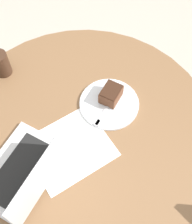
{
  "coord_description": "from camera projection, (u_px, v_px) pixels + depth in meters",
  "views": [
    {
      "loc": [
        0.33,
        0.44,
        1.81
      ],
      "look_at": [
        -0.08,
        -0.01,
        0.76
      ],
      "focal_mm": 50.0,
      "sensor_mm": 36.0,
      "label": 1
    }
  ],
  "objects": [
    {
      "name": "ground_plane",
      "position": [
        87.0,
        184.0,
        1.84
      ],
      "size": [
        12.0,
        12.0,
        0.0
      ],
      "primitive_type": "plane",
      "color": "#B7AD9E"
    },
    {
      "name": "dining_table",
      "position": [
        84.0,
        147.0,
        1.36
      ],
      "size": [
        1.07,
        1.07,
        0.72
      ],
      "color": "brown",
      "rests_on": "ground_plane"
    },
    {
      "name": "paper_document",
      "position": [
        70.0,
        148.0,
        1.18
      ],
      "size": [
        0.34,
        0.3,
        0.0
      ],
      "rotation": [
        0.0,
        0.0,
        -0.17
      ],
      "color": "white",
      "rests_on": "dining_table"
    },
    {
      "name": "plate",
      "position": [
        109.0,
        104.0,
        1.27
      ],
      "size": [
        0.24,
        0.24,
        0.01
      ],
      "color": "silver",
      "rests_on": "dining_table"
    },
    {
      "name": "cake_slice",
      "position": [
        111.0,
        94.0,
        1.25
      ],
      "size": [
        0.11,
        0.1,
        0.06
      ],
      "rotation": [
        0.0,
        0.0,
        3.47
      ],
      "color": "brown",
      "rests_on": "plate"
    },
    {
      "name": "fork",
      "position": [
        104.0,
        113.0,
        1.24
      ],
      "size": [
        0.17,
        0.07,
        0.0
      ],
      "rotation": [
        0.0,
        0.0,
        6.6
      ],
      "color": "silver",
      "rests_on": "plate"
    },
    {
      "name": "coffee_glass",
      "position": [
        1.0,
        64.0,
        1.31
      ],
      "size": [
        0.07,
        0.07,
        0.11
      ],
      "color": "#3D2619",
      "rests_on": "dining_table"
    },
    {
      "name": "laptop",
      "position": [
        26.0,
        172.0,
        1.09
      ],
      "size": [
        0.39,
        0.32,
        0.23
      ],
      "rotation": [
        0.0,
        0.0,
        9.75
      ],
      "color": "silver",
      "rests_on": "dining_table"
    }
  ]
}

